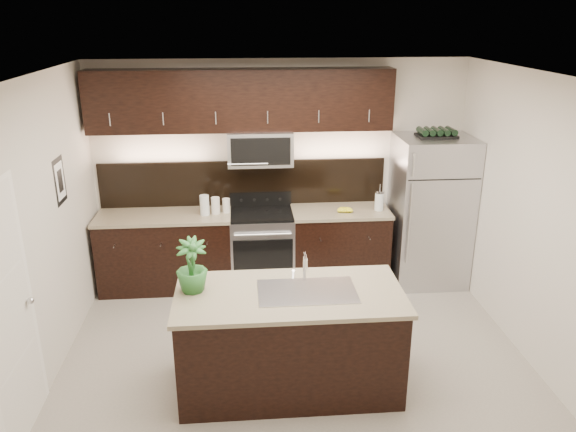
% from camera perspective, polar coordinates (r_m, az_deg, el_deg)
% --- Properties ---
extents(ground, '(4.50, 4.50, 0.00)m').
position_cam_1_polar(ground, '(5.66, 0.75, -14.30)').
color(ground, gray).
rests_on(ground, ground).
extents(room_walls, '(4.52, 4.02, 2.71)m').
position_cam_1_polar(room_walls, '(4.87, -0.42, 2.10)').
color(room_walls, beige).
rests_on(room_walls, ground).
extents(counter_run, '(3.51, 0.65, 0.94)m').
position_cam_1_polar(counter_run, '(6.91, -4.35, -3.30)').
color(counter_run, black).
rests_on(counter_run, ground).
extents(upper_fixtures, '(3.49, 0.40, 1.66)m').
position_cam_1_polar(upper_fixtures, '(6.58, -4.52, 10.71)').
color(upper_fixtures, black).
rests_on(upper_fixtures, counter_run).
extents(island, '(1.96, 0.96, 0.94)m').
position_cam_1_polar(island, '(5.07, 0.15, -12.46)').
color(island, black).
rests_on(island, ground).
extents(sink_faucet, '(0.84, 0.50, 0.28)m').
position_cam_1_polar(sink_faucet, '(4.85, 1.93, -7.47)').
color(sink_faucet, silver).
rests_on(sink_faucet, island).
extents(refrigerator, '(0.88, 0.79, 1.83)m').
position_cam_1_polar(refrigerator, '(7.06, 14.18, 0.51)').
color(refrigerator, '#B2B2B7').
rests_on(refrigerator, ground).
extents(wine_rack, '(0.45, 0.28, 0.11)m').
position_cam_1_polar(wine_rack, '(6.81, 14.86, 8.17)').
color(wine_rack, black).
rests_on(wine_rack, refrigerator).
extents(plant, '(0.31, 0.31, 0.47)m').
position_cam_1_polar(plant, '(4.83, -9.77, -4.99)').
color(plant, '#255D25').
rests_on(plant, island).
extents(canisters, '(0.35, 0.17, 0.24)m').
position_cam_1_polar(canisters, '(6.69, -7.64, 1.08)').
color(canisters, silver).
rests_on(canisters, counter_run).
extents(french_press, '(0.11, 0.11, 0.32)m').
position_cam_1_polar(french_press, '(6.85, 9.25, 1.55)').
color(french_press, silver).
rests_on(french_press, counter_run).
extents(bananas, '(0.21, 0.17, 0.06)m').
position_cam_1_polar(bananas, '(6.75, 5.35, 0.67)').
color(bananas, yellow).
rests_on(bananas, counter_run).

